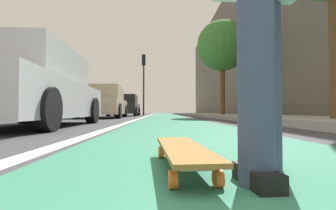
{
  "coord_description": "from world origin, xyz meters",
  "views": [
    {
      "loc": [
        -0.38,
        0.36,
        0.28
      ],
      "look_at": [
        12.73,
        -0.07,
        0.65
      ],
      "focal_mm": 26.13,
      "sensor_mm": 36.0,
      "label": 1
    }
  ],
  "objects_px": {
    "parked_car_near": "(32,90)",
    "parked_car_mid": "(103,103)",
    "skateboard": "(183,150)",
    "street_tree_mid": "(222,46)",
    "parked_car_far": "(125,106)",
    "traffic_light": "(144,74)"
  },
  "relations": [
    {
      "from": "traffic_light",
      "to": "skateboard",
      "type": "bearing_deg",
      "value": -175.54
    },
    {
      "from": "skateboard",
      "to": "parked_car_mid",
      "type": "xyz_separation_m",
      "value": [
        10.49,
        2.81,
        0.62
      ]
    },
    {
      "from": "skateboard",
      "to": "parked_car_mid",
      "type": "height_order",
      "value": "parked_car_mid"
    },
    {
      "from": "skateboard",
      "to": "traffic_light",
      "type": "bearing_deg",
      "value": 4.46
    },
    {
      "from": "parked_car_near",
      "to": "parked_car_mid",
      "type": "relative_size",
      "value": 0.99
    },
    {
      "from": "parked_car_mid",
      "to": "parked_car_far",
      "type": "relative_size",
      "value": 1.03
    },
    {
      "from": "parked_car_near",
      "to": "parked_car_mid",
      "type": "height_order",
      "value": "parked_car_mid"
    },
    {
      "from": "parked_car_mid",
      "to": "parked_car_near",
      "type": "bearing_deg",
      "value": -177.94
    },
    {
      "from": "parked_car_far",
      "to": "traffic_light",
      "type": "bearing_deg",
      "value": -46.08
    },
    {
      "from": "parked_car_near",
      "to": "parked_car_far",
      "type": "height_order",
      "value": "parked_car_near"
    },
    {
      "from": "parked_car_far",
      "to": "traffic_light",
      "type": "height_order",
      "value": "traffic_light"
    },
    {
      "from": "skateboard",
      "to": "street_tree_mid",
      "type": "relative_size",
      "value": 0.16
    },
    {
      "from": "skateboard",
      "to": "parked_car_near",
      "type": "height_order",
      "value": "parked_car_near"
    },
    {
      "from": "skateboard",
      "to": "parked_car_mid",
      "type": "distance_m",
      "value": 10.88
    },
    {
      "from": "parked_car_near",
      "to": "parked_car_mid",
      "type": "xyz_separation_m",
      "value": [
        6.94,
        0.25,
        0.01
      ]
    },
    {
      "from": "parked_car_mid",
      "to": "traffic_light",
      "type": "bearing_deg",
      "value": -11.72
    },
    {
      "from": "skateboard",
      "to": "parked_car_far",
      "type": "relative_size",
      "value": 0.2
    },
    {
      "from": "parked_car_mid",
      "to": "parked_car_far",
      "type": "distance_m",
      "value": 5.76
    },
    {
      "from": "parked_car_near",
      "to": "traffic_light",
      "type": "distance_m",
      "value": 14.2
    },
    {
      "from": "parked_car_mid",
      "to": "traffic_light",
      "type": "height_order",
      "value": "traffic_light"
    },
    {
      "from": "parked_car_mid",
      "to": "parked_car_far",
      "type": "bearing_deg",
      "value": -1.77
    },
    {
      "from": "traffic_light",
      "to": "street_tree_mid",
      "type": "relative_size",
      "value": 0.85
    }
  ]
}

